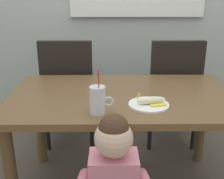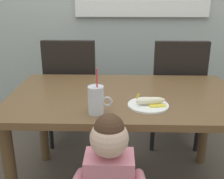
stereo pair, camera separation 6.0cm
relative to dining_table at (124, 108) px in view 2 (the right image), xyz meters
name	(u,v)px [view 2 (the right image)]	position (x,y,z in m)	size (l,w,h in m)	color
dining_table	(124,108)	(0.00, 0.00, 0.00)	(1.44, 0.85, 0.71)	brown
dining_chair_left	(73,87)	(-0.43, 0.62, -0.07)	(0.44, 0.45, 0.96)	black
dining_chair_right	(176,88)	(0.45, 0.61, -0.07)	(0.44, 0.45, 0.96)	black
toddler_standing	(109,177)	(-0.07, -0.59, -0.09)	(0.33, 0.24, 0.84)	#3F4760
milk_cup	(96,101)	(-0.15, -0.29, 0.16)	(0.13, 0.08, 0.25)	silver
snack_plate	(148,105)	(0.13, -0.19, 0.10)	(0.23, 0.23, 0.01)	white
peeled_banana	(151,101)	(0.15, -0.19, 0.13)	(0.18, 0.12, 0.07)	#F4EAC6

